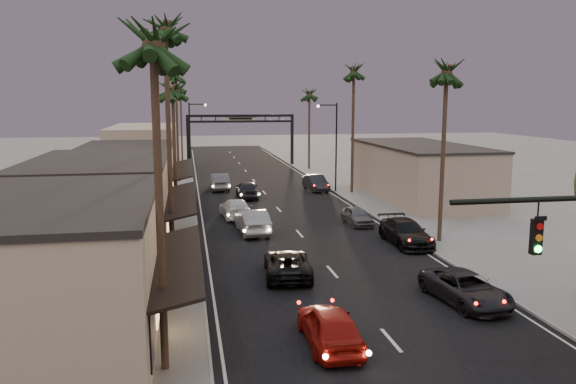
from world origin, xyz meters
name	(u,v)px	position (x,y,z in m)	size (l,w,h in m)	color
ground	(273,203)	(0.00, 40.00, 0.00)	(200.00, 200.00, 0.00)	slate
road	(266,194)	(0.00, 45.00, 0.00)	(14.00, 120.00, 0.02)	black
sidewalk_left	(170,186)	(-9.50, 52.00, 0.06)	(5.00, 92.00, 0.12)	slate
sidewalk_right	(339,181)	(9.50, 52.00, 0.06)	(5.00, 92.00, 0.12)	slate
storefront_near	(46,276)	(-13.00, 12.00, 2.75)	(8.00, 12.00, 5.50)	tan
storefront_mid	(101,207)	(-13.00, 26.00, 2.75)	(8.00, 14.00, 5.50)	gray
storefront_far	(127,177)	(-13.00, 42.00, 2.50)	(8.00, 16.00, 5.00)	tan
storefront_dist	(144,149)	(-13.00, 65.00, 3.00)	(8.00, 20.00, 6.00)	gray
building_right	(419,173)	(14.00, 40.00, 2.50)	(8.00, 18.00, 5.00)	gray
arch	(241,127)	(0.00, 70.00, 5.53)	(15.20, 0.40, 7.27)	black
streetlight_right	(334,140)	(6.92, 45.00, 5.33)	(2.13, 0.30, 9.00)	black
streetlight_left	(192,134)	(-6.92, 58.00, 5.33)	(2.13, 0.30, 9.00)	black
palm_la	(153,30)	(-8.60, 9.00, 11.44)	(3.20, 3.20, 13.20)	#38281C
palm_lb	(165,22)	(-8.60, 22.00, 13.39)	(3.20, 3.20, 15.20)	#38281C
palm_lc	(172,85)	(-8.60, 36.00, 10.47)	(3.20, 3.20, 12.20)	#38281C
palm_ld	(175,71)	(-8.60, 55.00, 12.42)	(3.20, 3.20, 14.20)	#38281C
palm_ra	(447,65)	(8.60, 24.00, 11.44)	(3.20, 3.20, 13.20)	#38281C
palm_rb	(354,67)	(8.60, 44.00, 12.42)	(3.20, 3.20, 14.20)	#38281C
palm_rc	(309,91)	(8.60, 64.00, 10.47)	(3.20, 3.20, 12.20)	#38281C
palm_far	(180,86)	(-8.30, 78.00, 11.44)	(3.20, 3.20, 13.20)	#38281C
oncoming_red	(330,326)	(-2.48, 10.00, 0.79)	(1.87, 4.65, 1.58)	maroon
oncoming_pickup	(287,264)	(-2.56, 18.65, 0.71)	(2.35, 5.10, 1.42)	black
oncoming_silver	(252,221)	(-3.23, 28.85, 0.86)	(1.82, 5.21, 1.72)	gray
oncoming_white	(235,208)	(-3.95, 34.35, 0.75)	(2.09, 5.15, 1.49)	silver
oncoming_dgrey	(247,189)	(-2.05, 43.17, 0.85)	(2.01, 4.99, 1.70)	black
oncoming_grey_far	(220,182)	(-4.33, 48.67, 0.86)	(1.82, 5.21, 1.72)	#4E4F53
curbside_near	(466,288)	(4.84, 13.29, 0.71)	(2.36, 5.12, 1.42)	black
curbside_black	(406,232)	(6.20, 23.91, 0.80)	(2.23, 5.49, 1.59)	black
curbside_grey	(357,216)	(4.85, 30.15, 0.67)	(1.58, 3.93, 1.34)	#525358
curbside_far	(316,183)	(5.47, 46.48, 0.80)	(1.69, 4.84, 1.60)	black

